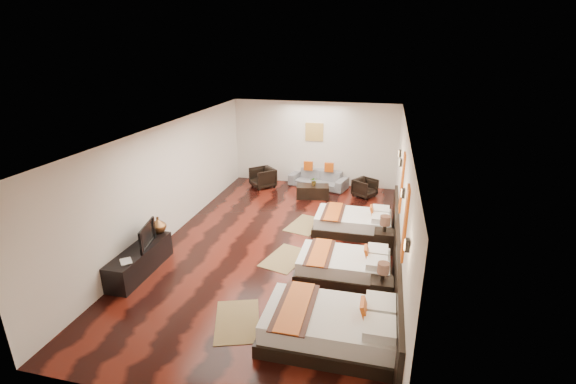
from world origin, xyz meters
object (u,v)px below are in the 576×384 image
(bed_mid, at_px, (345,265))
(book, at_px, (120,263))
(sofa, at_px, (318,179))
(coffee_table, at_px, (313,192))
(bed_near, at_px, (332,326))
(armchair_left, at_px, (263,178))
(tv_console, at_px, (140,261))
(tv, at_px, (143,235))
(nightstand_a, at_px, (381,288))
(figurine, at_px, (158,225))
(armchair_right, at_px, (365,188))
(nightstand_b, at_px, (384,238))
(bed_far, at_px, (354,222))
(table_plant, at_px, (314,181))

(bed_mid, xyz_separation_m, book, (-4.19, -1.46, 0.31))
(sofa, bearing_deg, coffee_table, -75.43)
(bed_near, relative_size, sofa, 1.14)
(armchair_left, bearing_deg, tv_console, -53.24)
(bed_mid, height_order, coffee_table, bed_mid)
(tv, xyz_separation_m, sofa, (2.68, 6.11, -0.51))
(bed_mid, distance_m, tv, 4.24)
(bed_near, bearing_deg, bed_mid, 90.10)
(bed_mid, distance_m, nightstand_a, 1.04)
(figurine, relative_size, sofa, 0.19)
(coffee_table, bearing_deg, sofa, 90.00)
(sofa, bearing_deg, armchair_right, -5.24)
(armchair_left, bearing_deg, figurine, -54.67)
(bed_near, bearing_deg, sofa, 101.18)
(armchair_left, bearing_deg, sofa, 59.77)
(armchair_left, bearing_deg, book, -52.41)
(nightstand_b, height_order, armchair_left, nightstand_b)
(tv_console, distance_m, sofa, 6.84)
(bed_far, xyz_separation_m, tv_console, (-4.19, -3.05, 0.02))
(book, relative_size, armchair_left, 0.38)
(tv, distance_m, book, 0.80)
(bed_mid, height_order, armchair_right, bed_mid)
(tv, bearing_deg, book, 163.71)
(coffee_table, height_order, table_plant, table_plant)
(bed_near, bearing_deg, bed_far, 90.04)
(nightstand_b, relative_size, tv, 1.02)
(nightstand_b, relative_size, coffee_table, 0.87)
(book, distance_m, figurine, 1.43)
(nightstand_a, distance_m, table_plant, 5.58)
(bed_far, xyz_separation_m, coffee_table, (-1.47, 2.17, -0.06))
(bed_mid, xyz_separation_m, sofa, (-1.47, 5.42, 0.03))
(sofa, xyz_separation_m, armchair_left, (-1.81, -0.45, 0.05))
(nightstand_b, relative_size, figurine, 2.36)
(coffee_table, bearing_deg, nightstand_b, -53.86)
(nightstand_a, bearing_deg, table_plant, 113.07)
(book, bearing_deg, bed_mid, 19.14)
(sofa, bearing_deg, tv, -99.10)
(tv_console, xyz_separation_m, armchair_right, (4.31, 5.70, 0.01))
(book, bearing_deg, nightstand_b, 29.47)
(sofa, height_order, coffee_table, sofa)
(bed_far, height_order, tv_console, bed_far)
(bed_far, relative_size, tv_console, 1.09)
(bed_near, relative_size, bed_far, 1.13)
(sofa, bearing_deg, table_plant, -73.75)
(tv, distance_m, table_plant, 5.79)
(bed_far, xyz_separation_m, book, (-4.19, -3.66, 0.31))
(bed_far, bearing_deg, table_plant, 122.97)
(bed_far, height_order, nightstand_a, nightstand_a)
(nightstand_a, bearing_deg, bed_near, -120.00)
(bed_far, height_order, sofa, bed_far)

